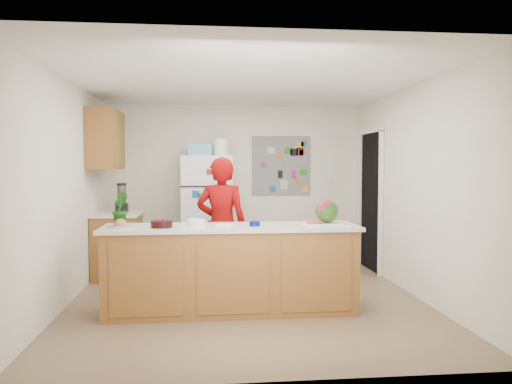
{
  "coord_description": "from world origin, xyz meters",
  "views": [
    {
      "loc": [
        -0.47,
        -5.72,
        1.55
      ],
      "look_at": [
        0.13,
        0.2,
        1.24
      ],
      "focal_mm": 35.0,
      "sensor_mm": 36.0,
      "label": 1
    }
  ],
  "objects": [
    {
      "name": "blender_appliance",
      "position": [
        -1.64,
        1.43,
        1.09
      ],
      "size": [
        0.12,
        0.12,
        0.38
      ],
      "primitive_type": "cylinder",
      "color": "black",
      "rests_on": "side_counter_top"
    },
    {
      "name": "side_counter_base",
      "position": [
        -1.69,
        1.35,
        0.43
      ],
      "size": [
        0.6,
        0.8,
        0.86
      ],
      "primitive_type": "cube",
      "color": "brown",
      "rests_on": "floor"
    },
    {
      "name": "keys",
      "position": [
        1.0,
        -0.65,
        0.93
      ],
      "size": [
        0.1,
        0.07,
        0.01
      ],
      "primitive_type": "cube",
      "rotation": [
        0.0,
        0.0,
        -0.43
      ],
      "color": "gray",
      "rests_on": "peninsula_top"
    },
    {
      "name": "white_bowl",
      "position": [
        -0.57,
        -0.4,
        0.95
      ],
      "size": [
        0.25,
        0.25,
        0.06
      ],
      "primitive_type": "cylinder",
      "rotation": [
        0.0,
        0.0,
        -0.35
      ],
      "color": "silver",
      "rests_on": "peninsula_top"
    },
    {
      "name": "side_counter_top",
      "position": [
        -1.69,
        1.35,
        0.88
      ],
      "size": [
        0.64,
        0.84,
        0.04
      ],
      "primitive_type": "cube",
      "color": "silver",
      "rests_on": "side_counter_base"
    },
    {
      "name": "upper_cabinets",
      "position": [
        -1.82,
        1.3,
        1.9
      ],
      "size": [
        0.35,
        1.0,
        0.8
      ],
      "primitive_type": "cube",
      "color": "brown",
      "rests_on": "wall_left"
    },
    {
      "name": "peninsula_base",
      "position": [
        -0.2,
        -0.5,
        0.44
      ],
      "size": [
        2.6,
        0.62,
        0.88
      ],
      "primitive_type": "cube",
      "color": "brown",
      "rests_on": "floor"
    },
    {
      "name": "wall_right",
      "position": [
        2.01,
        0.0,
        1.25
      ],
      "size": [
        0.02,
        4.5,
        2.5
      ],
      "primitive_type": "cube",
      "color": "beige",
      "rests_on": "ground"
    },
    {
      "name": "cutting_board",
      "position": [
        0.78,
        -0.46,
        0.93
      ],
      "size": [
        0.39,
        0.3,
        0.01
      ],
      "primitive_type": "cube",
      "rotation": [
        0.0,
        0.0,
        0.03
      ],
      "color": "silver",
      "rests_on": "peninsula_top"
    },
    {
      "name": "potted_plant",
      "position": [
        -1.36,
        -0.45,
        1.1
      ],
      "size": [
        0.21,
        0.24,
        0.36
      ],
      "primitive_type": "imported",
      "rotation": [
        0.0,
        0.0,
        1.87
      ],
      "color": "#0B3F0C",
      "rests_on": "peninsula_top"
    },
    {
      "name": "cobalt_bowl",
      "position": [
        0.04,
        -0.56,
        0.95
      ],
      "size": [
        0.14,
        0.14,
        0.05
      ],
      "primitive_type": "cylinder",
      "rotation": [
        0.0,
        0.0,
        0.21
      ],
      "color": "#000E6A",
      "rests_on": "peninsula_top"
    },
    {
      "name": "person",
      "position": [
        -0.28,
        0.18,
        0.83
      ],
      "size": [
        0.68,
        0.52,
        1.66
      ],
      "primitive_type": "imported",
      "rotation": [
        0.0,
        0.0,
        2.92
      ],
      "color": "#750505",
      "rests_on": "floor"
    },
    {
      "name": "watermelon_slice",
      "position": [
        0.68,
        -0.51,
        0.94
      ],
      "size": [
        0.16,
        0.16,
        0.02
      ],
      "primitive_type": "cylinder",
      "color": "red",
      "rests_on": "cutting_board"
    },
    {
      "name": "plate",
      "position": [
        -1.34,
        -0.52,
        0.93
      ],
      "size": [
        0.34,
        0.34,
        0.02
      ],
      "primitive_type": "cylinder",
      "rotation": [
        0.0,
        0.0,
        0.31
      ],
      "color": "beige",
      "rests_on": "peninsula_top"
    },
    {
      "name": "fridge_top_bin",
      "position": [
        -0.55,
        1.88,
        1.79
      ],
      "size": [
        0.35,
        0.28,
        0.18
      ],
      "primitive_type": "cube",
      "color": "#5999B2",
      "rests_on": "refrigerator"
    },
    {
      "name": "doorway",
      "position": [
        1.99,
        1.45,
        1.02
      ],
      "size": [
        0.03,
        0.85,
        2.04
      ],
      "primitive_type": "cube",
      "color": "black",
      "rests_on": "ground"
    },
    {
      "name": "floor",
      "position": [
        0.0,
        0.0,
        -0.01
      ],
      "size": [
        4.0,
        4.5,
        0.02
      ],
      "primitive_type": "cube",
      "color": "brown",
      "rests_on": "ground"
    },
    {
      "name": "peninsula_top",
      "position": [
        -0.2,
        -0.5,
        0.9
      ],
      "size": [
        2.68,
        0.7,
        0.04
      ],
      "primitive_type": "cube",
      "color": "silver",
      "rests_on": "peninsula_base"
    },
    {
      "name": "photo_collage",
      "position": [
        0.75,
        2.24,
        1.55
      ],
      "size": [
        0.95,
        0.01,
        0.95
      ],
      "primitive_type": "cube",
      "color": "slate",
      "rests_on": "wall_back"
    },
    {
      "name": "refrigerator",
      "position": [
        -0.45,
        1.88,
        0.85
      ],
      "size": [
        0.75,
        0.7,
        1.7
      ],
      "primitive_type": "cube",
      "color": "silver",
      "rests_on": "floor"
    },
    {
      "name": "cherry_bowl",
      "position": [
        -0.91,
        -0.59,
        0.96
      ],
      "size": [
        0.27,
        0.27,
        0.07
      ],
      "primitive_type": "cylinder",
      "rotation": [
        0.0,
        0.0,
        0.27
      ],
      "color": "black",
      "rests_on": "peninsula_top"
    },
    {
      "name": "ceiling",
      "position": [
        0.0,
        0.0,
        2.51
      ],
      "size": [
        4.0,
        4.5,
        0.02
      ],
      "primitive_type": "cube",
      "color": "white",
      "rests_on": "wall_back"
    },
    {
      "name": "wall_left",
      "position": [
        -2.01,
        0.0,
        1.25
      ],
      "size": [
        0.02,
        4.5,
        2.5
      ],
      "primitive_type": "cube",
      "color": "beige",
      "rests_on": "ground"
    },
    {
      "name": "wall_back",
      "position": [
        0.0,
        2.26,
        1.25
      ],
      "size": [
        4.0,
        0.02,
        2.5
      ],
      "primitive_type": "cube",
      "color": "beige",
      "rests_on": "ground"
    },
    {
      "name": "paper_towel",
      "position": [
        -0.27,
        -0.54,
        0.93
      ],
      "size": [
        0.2,
        0.19,
        0.02
      ],
      "primitive_type": "cube",
      "rotation": [
        0.0,
        0.0,
        -0.27
      ],
      "color": "silver",
      "rests_on": "peninsula_top"
    },
    {
      "name": "watermelon",
      "position": [
        0.84,
        -0.44,
        1.06
      ],
      "size": [
        0.25,
        0.25,
        0.25
      ],
      "primitive_type": "sphere",
      "color": "#285C10",
      "rests_on": "cutting_board"
    }
  ]
}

